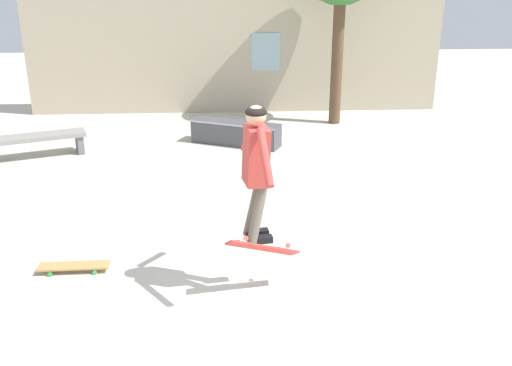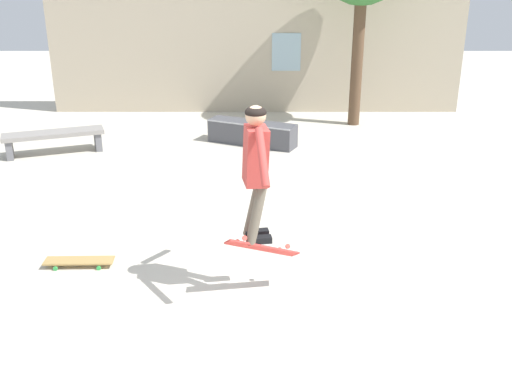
{
  "view_description": "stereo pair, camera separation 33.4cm",
  "coord_description": "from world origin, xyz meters",
  "px_view_note": "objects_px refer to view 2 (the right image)",
  "views": [
    {
      "loc": [
        -0.34,
        -5.42,
        3.39
      ],
      "look_at": [
        -0.01,
        0.15,
        1.29
      ],
      "focal_mm": 40.0,
      "sensor_mm": 36.0,
      "label": 1
    },
    {
      "loc": [
        -0.01,
        -5.43,
        3.39
      ],
      "look_at": [
        -0.01,
        0.15,
        1.29
      ],
      "focal_mm": 40.0,
      "sensor_mm": 36.0,
      "label": 2
    }
  ],
  "objects_px": {
    "skateboard_resting": "(80,261)",
    "park_bench": "(54,137)",
    "skate_ledge": "(252,133)",
    "skateboard_flipping": "(263,248)",
    "skater": "(256,162)"
  },
  "relations": [
    {
      "from": "skater",
      "to": "skateboard_flipping",
      "type": "distance_m",
      "value": 0.97
    },
    {
      "from": "skater",
      "to": "skateboard_flipping",
      "type": "xyz_separation_m",
      "value": [
        0.07,
        -0.05,
        -0.96
      ]
    },
    {
      "from": "skate_ledge",
      "to": "skater",
      "type": "bearing_deg",
      "value": -63.9
    },
    {
      "from": "park_bench",
      "to": "skate_ledge",
      "type": "relative_size",
      "value": 1.03
    },
    {
      "from": "park_bench",
      "to": "skate_ledge",
      "type": "bearing_deg",
      "value": -10.96
    },
    {
      "from": "skateboard_resting",
      "to": "park_bench",
      "type": "bearing_deg",
      "value": 110.2
    },
    {
      "from": "park_bench",
      "to": "skater",
      "type": "distance_m",
      "value": 6.5
    },
    {
      "from": "skate_ledge",
      "to": "skateboard_flipping",
      "type": "bearing_deg",
      "value": -63.21
    },
    {
      "from": "skateboard_flipping",
      "to": "skateboard_resting",
      "type": "xyz_separation_m",
      "value": [
        -2.22,
        0.6,
        -0.49
      ]
    },
    {
      "from": "park_bench",
      "to": "skater",
      "type": "height_order",
      "value": "skater"
    },
    {
      "from": "park_bench",
      "to": "skateboard_flipping",
      "type": "distance_m",
      "value": 6.48
    },
    {
      "from": "park_bench",
      "to": "skater",
      "type": "relative_size",
      "value": 1.29
    },
    {
      "from": "park_bench",
      "to": "skater",
      "type": "bearing_deg",
      "value": -72.67
    },
    {
      "from": "park_bench",
      "to": "skate_ledge",
      "type": "height_order",
      "value": "skate_ledge"
    },
    {
      "from": "skateboard_flipping",
      "to": "skater",
      "type": "bearing_deg",
      "value": 128.6
    }
  ]
}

